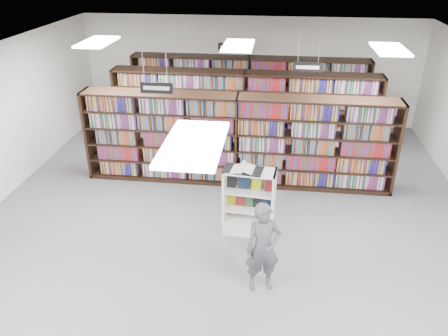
# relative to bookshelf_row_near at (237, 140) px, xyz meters

# --- Properties ---
(floor) EXTENTS (12.00, 12.00, 0.00)m
(floor) POSITION_rel_bookshelf_row_near_xyz_m (0.00, -2.00, -1.05)
(floor) COLOR #5A5A60
(floor) RESTS_ON ground
(ceiling) EXTENTS (10.00, 12.00, 0.10)m
(ceiling) POSITION_rel_bookshelf_row_near_xyz_m (0.00, -2.00, 2.15)
(ceiling) COLOR silver
(ceiling) RESTS_ON wall_back
(wall_back) EXTENTS (10.00, 0.10, 3.20)m
(wall_back) POSITION_rel_bookshelf_row_near_xyz_m (0.00, 4.00, 0.55)
(wall_back) COLOR white
(wall_back) RESTS_ON ground
(bookshelf_row_near) EXTENTS (7.00, 0.60, 2.10)m
(bookshelf_row_near) POSITION_rel_bookshelf_row_near_xyz_m (0.00, 0.00, 0.00)
(bookshelf_row_near) COLOR black
(bookshelf_row_near) RESTS_ON floor
(bookshelf_row_mid) EXTENTS (7.00, 0.60, 2.10)m
(bookshelf_row_mid) POSITION_rel_bookshelf_row_near_xyz_m (0.00, 2.00, 0.00)
(bookshelf_row_mid) COLOR black
(bookshelf_row_mid) RESTS_ON floor
(bookshelf_row_far) EXTENTS (7.00, 0.60, 2.10)m
(bookshelf_row_far) POSITION_rel_bookshelf_row_near_xyz_m (0.00, 3.70, 0.00)
(bookshelf_row_far) COLOR black
(bookshelf_row_far) RESTS_ON floor
(aisle_sign_left) EXTENTS (0.65, 0.02, 0.80)m
(aisle_sign_left) POSITION_rel_bookshelf_row_near_xyz_m (-1.50, -1.00, 1.48)
(aisle_sign_left) COLOR #B2B2B7
(aisle_sign_left) RESTS_ON ceiling
(aisle_sign_right) EXTENTS (0.65, 0.02, 0.80)m
(aisle_sign_right) POSITION_rel_bookshelf_row_near_xyz_m (1.50, 1.00, 1.48)
(aisle_sign_right) COLOR #B2B2B7
(aisle_sign_right) RESTS_ON ceiling
(aisle_sign_center) EXTENTS (0.65, 0.02, 0.80)m
(aisle_sign_center) POSITION_rel_bookshelf_row_near_xyz_m (-0.50, 3.00, 1.48)
(aisle_sign_center) COLOR #B2B2B7
(aisle_sign_center) RESTS_ON ceiling
(troffer_front_center) EXTENTS (0.60, 1.20, 0.04)m
(troffer_front_center) POSITION_rel_bookshelf_row_near_xyz_m (0.00, -5.00, 2.11)
(troffer_front_center) COLOR white
(troffer_front_center) RESTS_ON ceiling
(troffer_back_left) EXTENTS (0.60, 1.20, 0.04)m
(troffer_back_left) POSITION_rel_bookshelf_row_near_xyz_m (-3.00, 0.00, 2.11)
(troffer_back_left) COLOR white
(troffer_back_left) RESTS_ON ceiling
(troffer_back_center) EXTENTS (0.60, 1.20, 0.04)m
(troffer_back_center) POSITION_rel_bookshelf_row_near_xyz_m (0.00, 0.00, 2.11)
(troffer_back_center) COLOR white
(troffer_back_center) RESTS_ON ceiling
(troffer_back_right) EXTENTS (0.60, 1.20, 0.04)m
(troffer_back_right) POSITION_rel_bookshelf_row_near_xyz_m (3.00, 0.00, 2.11)
(troffer_back_right) COLOR white
(troffer_back_right) RESTS_ON ceiling
(endcap_display) EXTENTS (0.99, 0.57, 1.34)m
(endcap_display) POSITION_rel_bookshelf_row_near_xyz_m (0.43, -1.96, -0.59)
(endcap_display) COLOR silver
(endcap_display) RESTS_ON floor
(open_book) EXTENTS (0.76, 0.51, 0.13)m
(open_book) POSITION_rel_bookshelf_row_near_xyz_m (0.29, -2.01, 0.31)
(open_book) COLOR black
(open_book) RESTS_ON endcap_display
(shopper) EXTENTS (0.65, 0.51, 1.55)m
(shopper) POSITION_rel_bookshelf_row_near_xyz_m (0.75, -3.52, -0.28)
(shopper) COLOR #554F5A
(shopper) RESTS_ON floor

